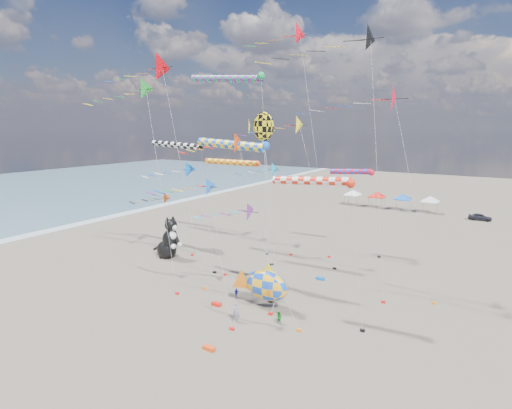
{
  "coord_description": "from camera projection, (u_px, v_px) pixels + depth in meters",
  "views": [
    {
      "loc": [
        19.57,
        -20.65,
        15.94
      ],
      "look_at": [
        -0.38,
        12.0,
        8.59
      ],
      "focal_mm": 28.0,
      "sensor_mm": 36.0,
      "label": 1
    }
  ],
  "objects": [
    {
      "name": "ground",
      "position": [
        178.0,
        341.0,
        30.33
      ],
      "size": [
        260.0,
        260.0,
        0.0
      ],
      "primitive_type": "plane",
      "color": "brown",
      "rests_on": "ground"
    },
    {
      "name": "delta_kite_0",
      "position": [
        354.0,
        42.0,
        34.55
      ],
      "size": [
        13.46,
        2.48,
        24.82
      ],
      "color": "black",
      "rests_on": "ground"
    },
    {
      "name": "delta_kite_1",
      "position": [
        167.0,
        70.0,
        38.0
      ],
      "size": [
        12.28,
        2.81,
        23.02
      ],
      "color": "#C3050C",
      "rests_on": "ground"
    },
    {
      "name": "delta_kite_2",
      "position": [
        247.0,
        219.0,
        32.66
      ],
      "size": [
        9.88,
        1.84,
        9.92
      ],
      "color": "#7B2396",
      "rests_on": "ground"
    },
    {
      "name": "delta_kite_3",
      "position": [
        192.0,
        192.0,
        31.87
      ],
      "size": [
        9.15,
        1.61,
        12.17
      ],
      "color": "blue",
      "rests_on": "ground"
    },
    {
      "name": "delta_kite_4",
      "position": [
        239.0,
        145.0,
        38.75
      ],
      "size": [
        10.68,
        2.22,
        15.69
      ],
      "color": "red",
      "rests_on": "ground"
    },
    {
      "name": "delta_kite_5",
      "position": [
        195.0,
        172.0,
        43.69
      ],
      "size": [
        9.44,
        1.8,
        12.49
      ],
      "color": "blue",
      "rests_on": "ground"
    },
    {
      "name": "delta_kite_6",
      "position": [
        267.0,
        171.0,
        50.72
      ],
      "size": [
        9.5,
        1.96,
        11.89
      ],
      "color": "#199FCD",
      "rests_on": "ground"
    },
    {
      "name": "delta_kite_7",
      "position": [
        295.0,
        127.0,
        45.5
      ],
      "size": [
        12.45,
        2.26,
        17.46
      ],
      "color": "yellow",
      "rests_on": "ground"
    },
    {
      "name": "delta_kite_8",
      "position": [
        296.0,
        36.0,
        47.52
      ],
      "size": [
        15.17,
        2.78,
        28.43
      ],
      "color": "#F5081B",
      "rests_on": "ground"
    },
    {
      "name": "delta_kite_9",
      "position": [
        130.0,
        93.0,
        37.8
      ],
      "size": [
        12.28,
        2.12,
        20.65
      ],
      "color": "#1A9628",
      "rests_on": "ground"
    },
    {
      "name": "delta_kite_10",
      "position": [
        389.0,
        100.0,
        35.93
      ],
      "size": [
        13.93,
        2.67,
        19.97
      ],
      "color": "red",
      "rests_on": "ground"
    },
    {
      "name": "delta_kite_11",
      "position": [
        161.0,
        201.0,
        51.98
      ],
      "size": [
        10.14,
        1.62,
        7.84
      ],
      "color": "orange",
      "rests_on": "ground"
    },
    {
      "name": "windsock_0",
      "position": [
        234.0,
        145.0,
        39.04
      ],
      "size": [
        9.62,
        0.9,
        14.79
      ],
      "color": "blue",
      "rests_on": "ground"
    },
    {
      "name": "windsock_1",
      "position": [
        233.0,
        163.0,
        51.51
      ],
      "size": [
        9.75,
        0.78,
        11.97
      ],
      "color": "#E94C13",
      "rests_on": "ground"
    },
    {
      "name": "windsock_2",
      "position": [
        178.0,
        146.0,
        44.36
      ],
      "size": [
        8.94,
        0.69,
        14.43
      ],
      "color": "black",
      "rests_on": "ground"
    },
    {
      "name": "windsock_3",
      "position": [
        229.0,
        79.0,
        46.01
      ],
      "size": [
        11.15,
        0.88,
        22.01
      ],
      "color": "#198D4D",
      "rests_on": "ground"
    },
    {
      "name": "windsock_4",
      "position": [
        354.0,
        172.0,
        49.86
      ],
      "size": [
        6.9,
        0.73,
        10.94
      ],
      "color": "red",
      "rests_on": "ground"
    },
    {
      "name": "windsock_5",
      "position": [
        315.0,
        182.0,
        31.79
      ],
      "size": [
        8.2,
        0.71,
        12.15
      ],
      "color": "red",
      "rests_on": "ground"
    },
    {
      "name": "angelfish_kite",
      "position": [
        261.0,
        128.0,
        36.92
      ],
      "size": [
        3.74,
        3.02,
        17.4
      ],
      "color": "yellow",
      "rests_on": "ground"
    },
    {
      "name": "cat_inflatable",
      "position": [
        168.0,
        237.0,
        49.28
      ],
      "size": [
        4.23,
        2.46,
        5.44
      ],
      "primitive_type": null,
      "rotation": [
        0.0,
        0.0,
        -0.11
      ],
      "color": "black",
      "rests_on": "ground"
    },
    {
      "name": "fish_inflatable",
      "position": [
        266.0,
        285.0,
        35.58
      ],
      "size": [
        5.65,
        2.42,
        4.29
      ],
      "color": "blue",
      "rests_on": "ground"
    },
    {
      "name": "person_adult",
      "position": [
        236.0,
        312.0,
        33.13
      ],
      "size": [
        0.77,
        0.73,
        1.77
      ],
      "primitive_type": "imported",
      "rotation": [
        0.0,
        0.0,
        0.63
      ],
      "color": "gray",
      "rests_on": "ground"
    },
    {
      "name": "child_green",
      "position": [
        279.0,
        318.0,
        32.89
      ],
      "size": [
        0.59,
        0.49,
        1.08
      ],
      "primitive_type": "imported",
      "rotation": [
        0.0,
        0.0,
        -0.17
      ],
      "color": "#17761C",
      "rests_on": "ground"
    },
    {
      "name": "child_blue",
      "position": [
        236.0,
        293.0,
        37.81
      ],
      "size": [
        0.54,
        0.64,
        1.03
      ],
      "primitive_type": "imported",
      "rotation": [
        0.0,
        0.0,
        1.0
      ],
      "color": "#282EB5",
      "rests_on": "ground"
    },
    {
      "name": "kite_bag_0",
      "position": [
        209.0,
        348.0,
        29.08
      ],
      "size": [
        0.9,
        0.44,
        0.3
      ],
      "primitive_type": "cube",
      "color": "#EC4313",
      "rests_on": "ground"
    },
    {
      "name": "kite_bag_1",
      "position": [
        216.0,
        304.0,
        36.37
      ],
      "size": [
        0.9,
        0.44,
        0.3
      ],
      "primitive_type": "cube",
      "color": "red",
      "rests_on": "ground"
    },
    {
      "name": "kite_bag_2",
      "position": [
        265.0,
        279.0,
        42.54
      ],
      "size": [
        0.9,
        0.44,
        0.3
      ],
      "primitive_type": "cube",
      "color": "black",
      "rests_on": "ground"
    },
    {
      "name": "kite_bag_3",
      "position": [
        320.0,
        278.0,
        42.57
      ],
      "size": [
        0.9,
        0.44,
        0.3
      ],
      "primitive_type": "cube",
      "color": "blue",
      "rests_on": "ground"
    },
    {
      "name": "tent_row",
      "position": [
        390.0,
        193.0,
        79.25
      ],
      "size": [
        19.2,
        4.2,
        3.8
      ],
      "color": "white",
      "rests_on": "ground"
    },
    {
      "name": "parked_car",
      "position": [
        480.0,
        217.0,
        69.83
      ],
      "size": [
        3.7,
        1.5,
        1.26
      ],
      "primitive_type": "imported",
      "rotation": [
        0.0,
        0.0,
        1.57
      ],
      "color": "#26262D",
      "rests_on": "ground"
    }
  ]
}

